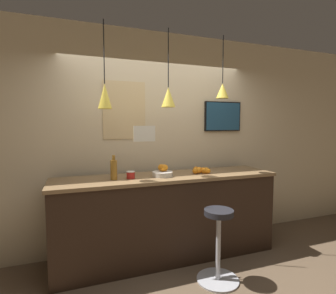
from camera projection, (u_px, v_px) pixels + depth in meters
name	position (u px, v px, depth m)	size (l,w,h in m)	color
ground_plane	(191.00, 288.00, 2.68)	(14.00, 14.00, 0.00)	brown
back_wall	(157.00, 140.00, 3.61)	(8.00, 0.06, 2.90)	beige
service_counter	(168.00, 216.00, 3.27)	(2.76, 0.66, 1.04)	black
bar_stool	(218.00, 240.00, 2.76)	(0.45, 0.45, 0.77)	#B7B7BC
fruit_bowl	(163.00, 172.00, 3.17)	(0.25, 0.25, 0.14)	beige
orange_pile	(201.00, 170.00, 3.36)	(0.23, 0.20, 0.08)	orange
juice_bottle	(114.00, 169.00, 2.95)	(0.08, 0.08, 0.28)	olive
spread_jar	(131.00, 175.00, 3.02)	(0.10, 0.10, 0.09)	red
pendant_lamp_left	(105.00, 96.00, 2.89)	(0.15, 0.15, 0.96)	black
pendant_lamp_middle	(168.00, 97.00, 3.14)	(0.17, 0.17, 0.93)	black
pendant_lamp_right	(222.00, 90.00, 3.39)	(0.16, 0.16, 0.80)	black
mounted_tv	(223.00, 116.00, 3.88)	(0.59, 0.04, 0.43)	black
hanging_menu_board	(145.00, 134.00, 2.83)	(0.24, 0.01, 0.17)	white
wall_poster	(124.00, 110.00, 3.39)	(0.55, 0.01, 0.74)	#DBBC84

